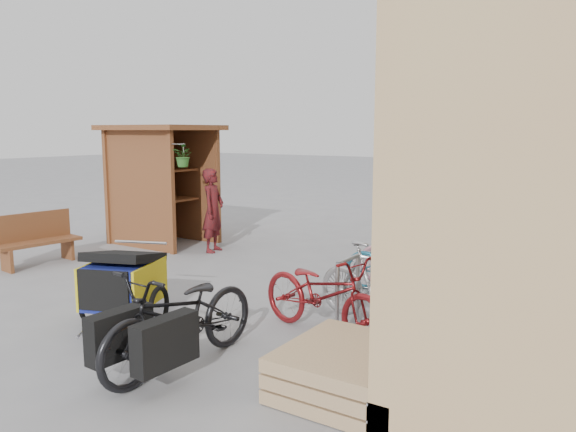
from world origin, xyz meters
The scene contains 17 objects.
ground centered at (0.00, 0.00, 0.00)m, with size 80.00×80.00×0.00m, color gray.
kiosk centered at (-3.28, 2.47, 1.55)m, with size 2.49×1.65×2.40m.
bike_rack centered at (2.30, 2.40, 0.52)m, with size 0.05×5.35×0.86m.
pallet_stack centered at (3.00, -1.40, 0.21)m, with size 1.00×1.20×0.40m.
bench centered at (-3.67, -0.06, 0.46)m, with size 0.59×1.46×0.90m.
shopping_carts centered at (3.00, 6.44, 0.58)m, with size 0.55×1.52×0.99m.
child_trailer centered at (-0.05, -1.24, 0.52)m, with size 1.06×1.62×0.94m.
cargo_bike centered at (1.44, -1.82, 0.51)m, with size 0.77×1.98×1.02m.
person_kiosk centered at (-1.82, 2.44, 0.79)m, with size 0.58×0.38×1.59m, color maroon.
bike_0 centered at (2.15, -0.30, 0.49)m, with size 0.65×1.85×0.97m, color maroon.
bike_1 centered at (2.47, 0.42, 0.49)m, with size 0.46×1.61×0.97m, color #98999C.
bike_2 centered at (2.25, 1.79, 0.44)m, with size 0.58×1.66×0.87m, color #1C5870.
bike_3 centered at (2.16, 2.09, 0.45)m, with size 0.42×1.49×0.89m, color pink.
bike_4 centered at (2.18, 2.83, 0.40)m, with size 0.53×1.52×0.80m, color pink.
bike_5 centered at (2.45, 3.35, 0.46)m, with size 0.43×1.53×0.92m, color silver.
bike_6 centered at (2.33, 4.18, 0.44)m, with size 0.58×1.67×0.88m, color pink.
bike_7 centered at (2.41, 4.47, 0.51)m, with size 0.48×1.69×1.01m, color #1C5870.
Camera 1 is at (5.14, -5.58, 2.29)m, focal length 35.00 mm.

